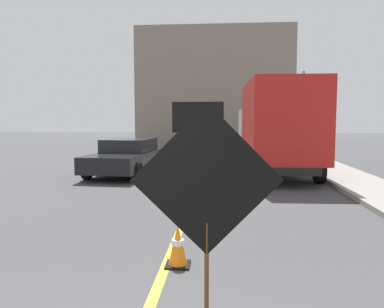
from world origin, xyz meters
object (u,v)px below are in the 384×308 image
object	(u,v)px
roadwork_sign	(207,184)
arrow_board_trailer	(198,173)
pickup_car	(128,156)
traffic_cone_mid_lane	(194,202)
highway_guide_sign	(290,98)
box_truck	(276,127)
traffic_cone_near_sign	(178,245)

from	to	relation	value
roadwork_sign	arrow_board_trailer	world-z (taller)	arrow_board_trailer
pickup_car	traffic_cone_mid_lane	distance (m)	7.36
highway_guide_sign	box_truck	bearing A→B (deg)	-103.14
traffic_cone_mid_lane	arrow_board_trailer	bearing A→B (deg)	92.76
roadwork_sign	traffic_cone_near_sign	bearing A→B (deg)	109.14
roadwork_sign	traffic_cone_near_sign	world-z (taller)	roadwork_sign
pickup_car	traffic_cone_near_sign	distance (m)	9.89
arrow_board_trailer	highway_guide_sign	world-z (taller)	highway_guide_sign
arrow_board_trailer	highway_guide_sign	size ratio (longest dim) A/B	0.54
traffic_cone_mid_lane	pickup_car	bearing A→B (deg)	115.58
box_truck	highway_guide_sign	distance (m)	8.32
arrow_board_trailer	traffic_cone_near_sign	size ratio (longest dim) A/B	4.32
highway_guide_sign	traffic_cone_mid_lane	xyz separation A→B (m)	(-4.54, -14.77, -3.06)
traffic_cone_near_sign	traffic_cone_mid_lane	distance (m)	2.74
traffic_cone_near_sign	arrow_board_trailer	bearing A→B (deg)	91.24
arrow_board_trailer	pickup_car	xyz separation A→B (m)	(-3.01, 3.09, 0.22)
arrow_board_trailer	traffic_cone_mid_lane	world-z (taller)	arrow_board_trailer
arrow_board_trailer	highway_guide_sign	xyz separation A→B (m)	(4.71, 11.22, 2.94)
highway_guide_sign	pickup_car	bearing A→B (deg)	-133.47
roadwork_sign	traffic_cone_near_sign	xyz separation A→B (m)	(-0.49, 1.40, -1.16)
box_truck	pickup_car	size ratio (longest dim) A/B	1.41
highway_guide_sign	traffic_cone_near_sign	world-z (taller)	highway_guide_sign
traffic_cone_near_sign	traffic_cone_mid_lane	xyz separation A→B (m)	(0.04, 2.73, 0.06)
roadwork_sign	pickup_car	bearing A→B (deg)	108.61
highway_guide_sign	traffic_cone_near_sign	xyz separation A→B (m)	(-4.57, -17.50, -3.12)
roadwork_sign	arrow_board_trailer	xyz separation A→B (m)	(-0.62, 7.68, -0.99)
arrow_board_trailer	pickup_car	size ratio (longest dim) A/B	0.51
arrow_board_trailer	traffic_cone_mid_lane	size ratio (longest dim) A/B	3.65
box_truck	pickup_car	world-z (taller)	box_truck
roadwork_sign	arrow_board_trailer	size ratio (longest dim) A/B	0.86
roadwork_sign	traffic_cone_mid_lane	distance (m)	4.30
pickup_car	traffic_cone_near_sign	world-z (taller)	pickup_car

